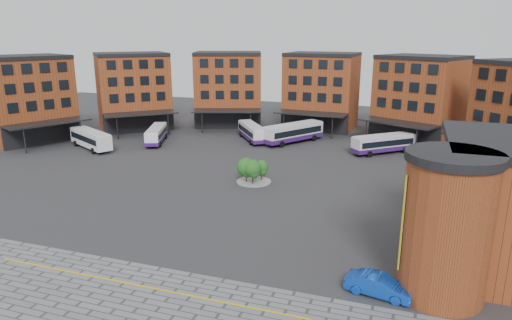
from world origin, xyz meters
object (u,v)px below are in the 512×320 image
(bus_b, at_px, (156,134))
(bus_e, at_px, (383,143))
(bus_f, at_px, (448,168))
(bus_d, at_px, (293,132))
(tree_island, at_px, (252,169))
(blue_car, at_px, (379,285))
(bus_c, at_px, (252,132))
(bus_a, at_px, (91,138))

(bus_b, bearing_deg, bus_e, -13.01)
(bus_b, relative_size, bus_f, 0.96)
(bus_d, bearing_deg, tree_island, -55.77)
(tree_island, height_order, blue_car, tree_island)
(bus_d, relative_size, bus_e, 1.20)
(bus_d, bearing_deg, bus_e, 23.79)
(blue_car, bearing_deg, bus_f, -1.86)
(bus_c, bearing_deg, bus_e, -39.76)
(bus_c, xyz_separation_m, bus_e, (22.37, -1.76, 0.05))
(bus_b, bearing_deg, blue_car, -63.38)
(tree_island, bearing_deg, bus_f, 22.29)
(tree_island, xyz_separation_m, bus_b, (-22.70, 15.42, -0.34))
(tree_island, xyz_separation_m, bus_a, (-30.60, 8.28, -0.03))
(bus_a, bearing_deg, bus_c, -29.71)
(bus_d, height_order, bus_f, bus_d)
(bus_b, xyz_separation_m, bus_f, (46.00, -5.86, 0.09))
(bus_d, bearing_deg, blue_car, -35.34)
(bus_e, bearing_deg, bus_c, -135.65)
(bus_c, relative_size, bus_f, 0.93)
(bus_a, xyz_separation_m, blue_car, (47.59, -29.29, -1.01))
(bus_a, bearing_deg, bus_d, -35.27)
(bus_c, distance_m, bus_e, 22.44)
(tree_island, bearing_deg, bus_c, 109.28)
(tree_island, bearing_deg, bus_b, 145.82)
(bus_a, bearing_deg, blue_car, -92.91)
(bus_e, bearing_deg, bus_d, -140.33)
(tree_island, bearing_deg, bus_e, 54.64)
(tree_island, xyz_separation_m, bus_f, (23.30, 9.55, -0.25))
(bus_e, relative_size, bus_f, 0.92)
(blue_car, bearing_deg, bus_d, 31.49)
(bus_d, bearing_deg, bus_f, 3.56)
(bus_a, relative_size, bus_c, 1.09)
(tree_island, xyz_separation_m, bus_e, (14.57, 20.53, -0.23))
(bus_c, height_order, bus_d, bus_d)
(tree_island, relative_size, bus_c, 0.46)
(bus_a, xyz_separation_m, bus_d, (30.10, 14.70, 0.01))
(bus_c, bearing_deg, bus_d, -29.98)
(bus_f, bearing_deg, bus_b, -161.61)
(bus_a, xyz_separation_m, bus_c, (22.80, 14.02, -0.24))
(tree_island, bearing_deg, blue_car, -51.05)
(bus_c, distance_m, blue_car, 49.91)
(tree_island, distance_m, bus_c, 23.62)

